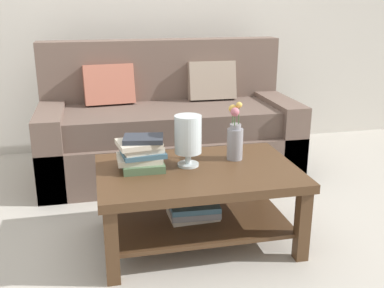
% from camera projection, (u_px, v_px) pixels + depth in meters
% --- Properties ---
extents(ground_plane, '(10.00, 10.00, 0.00)m').
position_uv_depth(ground_plane, '(181.00, 216.00, 3.01)').
color(ground_plane, '#B7B2A8').
extents(back_wall, '(6.40, 0.12, 2.70)m').
position_uv_depth(back_wall, '(145.00, 3.00, 4.13)').
color(back_wall, beige).
rests_on(back_wall, ground).
extents(couch, '(2.03, 0.90, 1.06)m').
position_uv_depth(couch, '(168.00, 128.00, 3.72)').
color(couch, brown).
rests_on(couch, ground).
extents(coffee_table, '(1.14, 0.75, 0.46)m').
position_uv_depth(coffee_table, '(197.00, 190.00, 2.61)').
color(coffee_table, '#4C331E').
rests_on(coffee_table, ground).
extents(book_stack_main, '(0.28, 0.24, 0.19)m').
position_uv_depth(book_stack_main, '(142.00, 153.00, 2.54)').
color(book_stack_main, '#51704C').
rests_on(book_stack_main, coffee_table).
extents(glass_hurricane_vase, '(0.16, 0.16, 0.30)m').
position_uv_depth(glass_hurricane_vase, '(188.00, 136.00, 2.56)').
color(glass_hurricane_vase, silver).
rests_on(glass_hurricane_vase, coffee_table).
extents(flower_pitcher, '(0.10, 0.10, 0.35)m').
position_uv_depth(flower_pitcher, '(235.00, 138.00, 2.68)').
color(flower_pitcher, gray).
rests_on(flower_pitcher, coffee_table).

